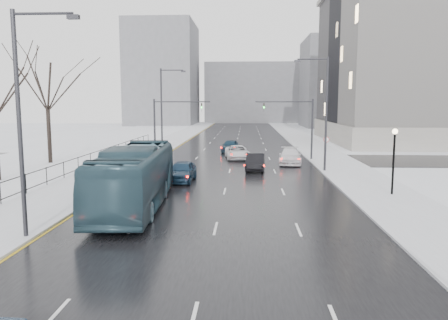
% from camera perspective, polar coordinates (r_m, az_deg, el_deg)
% --- Properties ---
extents(road, '(16.00, 150.00, 0.04)m').
position_cam_1_polar(road, '(58.83, 1.49, 1.57)').
color(road, black).
rests_on(road, ground).
extents(cross_road, '(130.00, 10.00, 0.04)m').
position_cam_1_polar(cross_road, '(46.92, 1.12, 0.05)').
color(cross_road, black).
rests_on(cross_road, ground).
extents(sidewalk_left, '(5.00, 150.00, 0.16)m').
position_cam_1_polar(sidewalk_left, '(60.01, -8.58, 1.66)').
color(sidewalk_left, silver).
rests_on(sidewalk_left, ground).
extents(sidewalk_right, '(5.00, 150.00, 0.16)m').
position_cam_1_polar(sidewalk_right, '(59.50, 11.66, 1.54)').
color(sidewalk_right, silver).
rests_on(sidewalk_right, ground).
extents(park_strip, '(14.00, 150.00, 0.12)m').
position_cam_1_polar(park_strip, '(62.61, -17.14, 1.63)').
color(park_strip, white).
rests_on(park_strip, ground).
extents(tree_park_e, '(9.45, 9.45, 13.50)m').
position_cam_1_polar(tree_park_e, '(47.22, -21.70, -0.45)').
color(tree_park_e, black).
rests_on(tree_park_e, ground).
extents(iron_fence, '(0.06, 70.00, 1.30)m').
position_cam_1_polar(iron_fence, '(32.38, -23.66, -2.36)').
color(iron_fence, black).
rests_on(iron_fence, sidewalk_left).
extents(streetlight_r_mid, '(2.95, 0.25, 10.00)m').
position_cam_1_polar(streetlight_r_mid, '(39.08, 12.90, 6.61)').
color(streetlight_r_mid, '#2D2D33').
rests_on(streetlight_r_mid, ground).
extents(streetlight_l_near, '(2.95, 0.25, 10.00)m').
position_cam_1_polar(streetlight_l_near, '(20.86, -24.68, 5.51)').
color(streetlight_l_near, '#2D2D33').
rests_on(streetlight_l_near, ground).
extents(streetlight_l_far, '(2.95, 0.25, 10.00)m').
position_cam_1_polar(streetlight_l_far, '(51.41, -7.92, 6.89)').
color(streetlight_l_far, '#2D2D33').
rests_on(streetlight_l_far, ground).
extents(lamppost_r_mid, '(0.36, 0.36, 4.28)m').
position_cam_1_polar(lamppost_r_mid, '(30.22, 21.32, 1.00)').
color(lamppost_r_mid, black).
rests_on(lamppost_r_mid, sidewalk_right).
extents(mast_signal_right, '(6.10, 0.33, 6.50)m').
position_cam_1_polar(mast_signal_right, '(46.91, 10.15, 4.95)').
color(mast_signal_right, '#2D2D33').
rests_on(mast_signal_right, ground).
extents(mast_signal_left, '(6.10, 0.33, 6.50)m').
position_cam_1_polar(mast_signal_left, '(47.36, -7.79, 5.02)').
color(mast_signal_left, '#2D2D33').
rests_on(mast_signal_left, ground).
extents(no_uturn_sign, '(0.60, 0.06, 2.70)m').
position_cam_1_polar(no_uturn_sign, '(43.37, 13.21, 2.28)').
color(no_uturn_sign, '#2D2D33').
rests_on(no_uturn_sign, sidewalk_right).
extents(bldg_far_right, '(24.00, 20.00, 22.00)m').
position_cam_1_polar(bldg_far_right, '(116.67, 16.31, 9.61)').
color(bldg_far_right, slate).
rests_on(bldg_far_right, ground).
extents(bldg_far_left, '(18.00, 22.00, 28.00)m').
position_cam_1_polar(bldg_far_left, '(125.96, -7.95, 11.02)').
color(bldg_far_left, slate).
rests_on(bldg_far_left, ground).
extents(bldg_far_center, '(30.00, 18.00, 18.00)m').
position_cam_1_polar(bldg_far_center, '(138.56, 4.03, 8.68)').
color(bldg_far_center, slate).
rests_on(bldg_far_center, ground).
extents(bus, '(3.77, 12.98, 3.57)m').
position_cam_1_polar(bus, '(25.77, -11.52, -2.19)').
color(bus, '#2D4B58').
rests_on(bus, road).
extents(sedan_center_near, '(2.02, 4.72, 1.59)m').
position_cam_1_polar(sedan_center_near, '(33.89, -5.53, -1.47)').
color(sedan_center_near, '#183048').
rests_on(sedan_center_near, road).
extents(sedan_right_near, '(1.88, 4.67, 1.51)m').
position_cam_1_polar(sedan_right_near, '(39.33, 4.11, -0.27)').
color(sedan_right_near, black).
rests_on(sedan_right_near, road).
extents(sedan_right_cross, '(3.00, 5.47, 1.45)m').
position_cam_1_polar(sedan_right_cross, '(47.24, 1.75, 1.02)').
color(sedan_right_cross, silver).
rests_on(sedan_right_cross, road).
extents(sedan_right_far, '(2.61, 5.45, 1.53)m').
position_cam_1_polar(sedan_right_far, '(43.91, 8.63, 0.49)').
color(sedan_right_far, white).
rests_on(sedan_right_far, road).
extents(sedan_center_far, '(2.28, 4.65, 1.53)m').
position_cam_1_polar(sedan_center_far, '(53.94, 0.84, 1.86)').
color(sedan_center_far, '#162F42').
rests_on(sedan_center_far, road).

